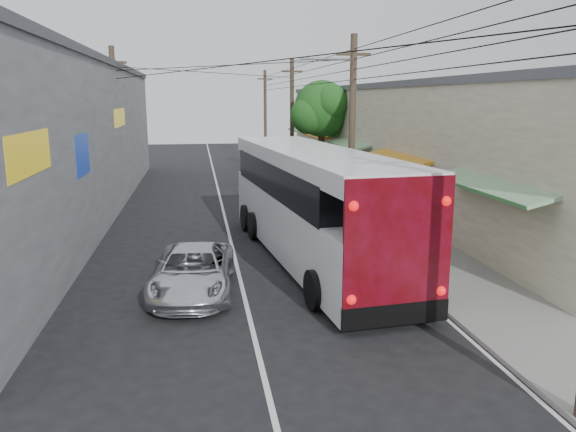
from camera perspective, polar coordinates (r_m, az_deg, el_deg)
name	(u,v)px	position (r m, az deg, el deg)	size (l,w,h in m)	color
ground	(267,389)	(11.26, -2.16, -17.14)	(120.00, 120.00, 0.00)	black
sidewalk	(339,198)	(31.22, 5.20, 1.87)	(3.00, 80.00, 0.12)	slate
building_right	(406,138)	(34.10, 11.85, 7.75)	(7.09, 40.00, 6.25)	beige
building_left	(37,138)	(28.78, -24.11, 7.25)	(7.20, 36.00, 7.25)	gray
utility_poles	(278,124)	(30.44, -1.06, 9.37)	(11.80, 45.28, 8.00)	#473828
street_tree	(323,111)	(36.69, 3.55, 10.63)	(4.40, 4.00, 6.60)	#3F2B19
coach_bus	(311,203)	(19.15, 2.37, 1.35)	(4.12, 13.37, 3.79)	white
jeepney	(193,271)	(16.19, -9.62, -5.55)	(2.18, 4.73, 1.31)	silver
parked_suv	(316,195)	(28.00, 2.86, 2.11)	(2.01, 4.95, 1.44)	#A7A7AF
parked_car_mid	(284,175)	(35.25, -0.41, 4.24)	(1.82, 4.54, 1.55)	#2A2B30
parked_car_far	(265,163)	(42.18, -2.36, 5.41)	(1.51, 4.33, 1.43)	black
pedestrian_near	(422,224)	(21.33, 13.48, -0.77)	(0.58, 0.38, 1.58)	pink
pedestrian_far	(419,216)	(22.79, 13.18, 0.05)	(0.77, 0.60, 1.58)	#96A6DB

